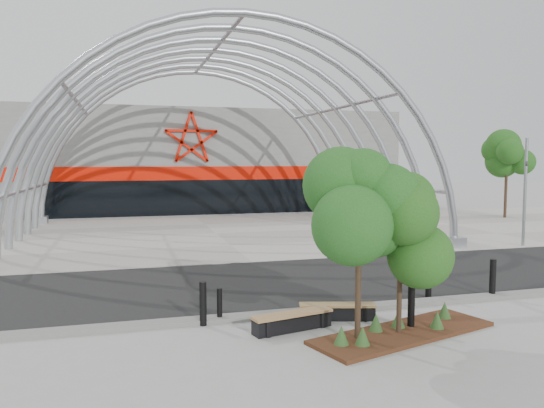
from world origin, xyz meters
name	(u,v)px	position (x,y,z in m)	size (l,w,h in m)	color
ground	(312,311)	(0.00, 0.00, 0.00)	(140.00, 140.00, 0.00)	#9A9A94
road	(276,282)	(0.00, 3.50, 0.01)	(140.00, 7.00, 0.02)	black
forecourt	(216,234)	(0.00, 15.50, 0.02)	(60.00, 17.00, 0.04)	#A09A90
kerb	(315,311)	(0.00, -0.25, 0.06)	(60.00, 0.50, 0.12)	slate
arena_building	(181,161)	(0.00, 33.45, 3.99)	(34.00, 15.24, 8.00)	slate
vault_canopy	(216,234)	(0.00, 15.50, 0.02)	(20.80, 15.80, 20.36)	#A0A5AB
planting_bed	(401,330)	(1.35, -2.45, 0.12)	(4.98, 2.78, 0.50)	#38170D
signal_pole	(525,190)	(13.33, 7.41, 2.68)	(0.33, 0.72, 5.12)	gray
street_tree_0	(359,209)	(0.15, -2.61, 3.01)	(1.84, 1.84, 4.19)	black
street_tree_1	(401,227)	(1.26, -2.48, 2.57)	(1.51, 1.51, 3.58)	black
bench_0	(292,322)	(-1.02, -1.43, 0.21)	(2.12, 0.90, 0.43)	black
bench_1	(337,312)	(0.37, -0.92, 0.20)	(2.00, 0.92, 0.41)	black
bollard_0	(220,305)	(-2.58, -0.25, 0.43)	(0.14, 0.14, 0.85)	black
bollard_1	(203,304)	(-3.03, -0.47, 0.55)	(0.18, 0.18, 1.10)	black
bollard_2	(411,308)	(1.77, -2.16, 0.53)	(0.17, 0.17, 1.06)	black
bollard_3	(429,280)	(3.78, 0.29, 0.55)	(0.18, 0.18, 1.10)	black
bollard_4	(493,278)	(5.70, -0.10, 0.57)	(0.18, 0.18, 1.15)	black
bg_tree_1	(507,158)	(21.00, 18.00, 4.25)	(2.70, 2.70, 5.91)	black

